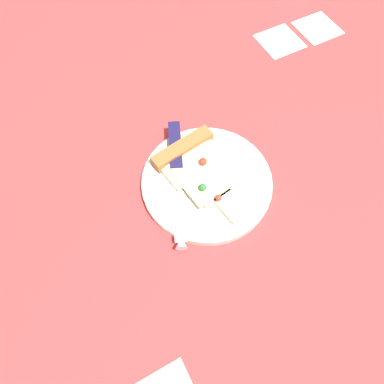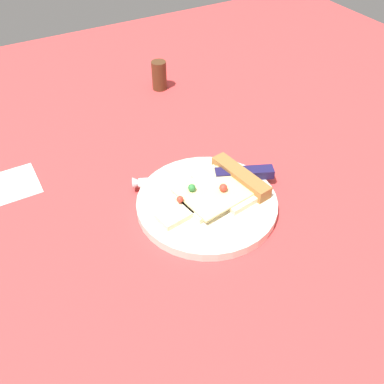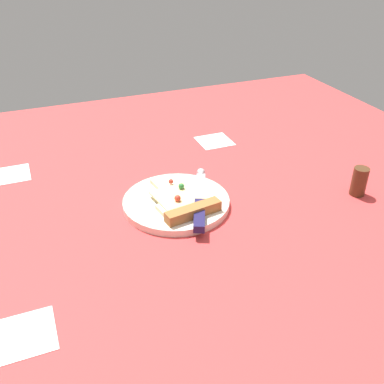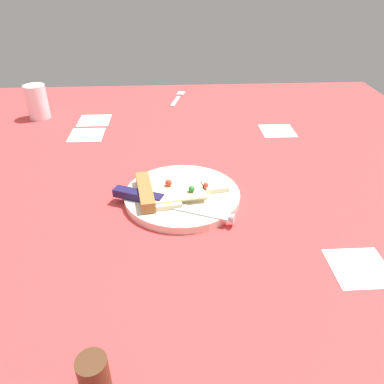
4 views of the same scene
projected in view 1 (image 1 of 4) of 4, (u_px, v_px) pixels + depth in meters
ground_plane at (179, 163)px, 63.03cm from camera, size 158.59×158.59×3.00cm
plate at (207, 182)px, 58.52cm from camera, size 22.85×22.85×1.56cm
pizza_slice at (198, 168)px, 58.06cm from camera, size 12.48×18.38×2.63cm
knife at (177, 168)px, 58.21cm from camera, size 11.54×22.83×2.45cm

